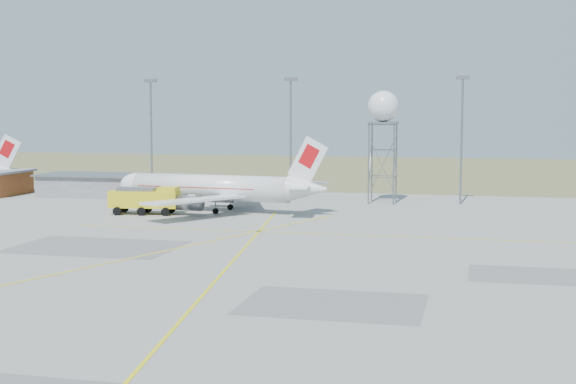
% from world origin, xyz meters
% --- Properties ---
extents(ground, '(400.00, 400.00, 0.00)m').
position_xyz_m(ground, '(0.00, 0.00, 0.00)').
color(ground, '#9A9B96').
rests_on(ground, ground).
extents(grass_strip, '(400.00, 120.00, 0.03)m').
position_xyz_m(grass_strip, '(0.00, 140.00, 0.01)').
color(grass_strip, olive).
rests_on(grass_strip, ground).
extents(building_grey, '(19.00, 10.00, 3.90)m').
position_xyz_m(building_grey, '(-45.00, 64.00, 1.97)').
color(building_grey, gray).
rests_on(building_grey, ground).
extents(mast_a, '(2.20, 0.50, 20.50)m').
position_xyz_m(mast_a, '(-35.00, 66.00, 12.07)').
color(mast_a, slate).
rests_on(mast_a, ground).
extents(mast_b, '(2.20, 0.50, 20.50)m').
position_xyz_m(mast_b, '(-10.00, 66.00, 12.07)').
color(mast_b, slate).
rests_on(mast_b, ground).
extents(mast_c, '(2.20, 0.50, 20.50)m').
position_xyz_m(mast_c, '(18.00, 66.00, 12.07)').
color(mast_c, slate).
rests_on(mast_c, ground).
extents(airliner_main, '(33.52, 32.43, 11.41)m').
position_xyz_m(airliner_main, '(-17.37, 48.01, 3.50)').
color(airliner_main, silver).
rests_on(airliner_main, ground).
extents(radar_tower, '(5.03, 5.03, 18.20)m').
position_xyz_m(radar_tower, '(5.55, 65.16, 10.21)').
color(radar_tower, slate).
rests_on(radar_tower, ground).
extents(fire_truck, '(10.31, 5.06, 3.98)m').
position_xyz_m(fire_truck, '(-26.04, 42.75, 1.91)').
color(fire_truck, gold).
rests_on(fire_truck, ground).
extents(baggage_tug, '(2.43, 2.02, 1.79)m').
position_xyz_m(baggage_tug, '(-37.43, 58.04, 0.68)').
color(baggage_tug, '#BA290D').
rests_on(baggage_tug, ground).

